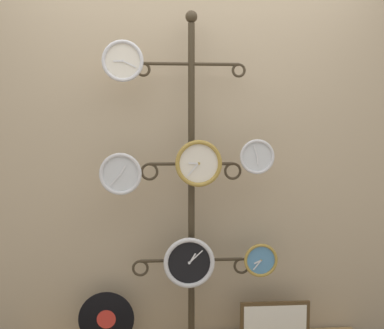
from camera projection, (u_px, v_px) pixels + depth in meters
shop_wall at (190, 129)px, 2.90m from camera, size 4.40×0.04×2.80m
display_stand at (191, 245)px, 2.80m from camera, size 0.74×0.43×2.11m
clock_top_left at (123, 61)px, 2.58m from camera, size 0.24×0.04×0.24m
clock_middle_left at (121, 174)px, 2.64m from camera, size 0.25×0.04×0.25m
clock_middle_center at (199, 163)px, 2.65m from camera, size 0.28×0.04×0.28m
clock_middle_right at (257, 157)px, 2.70m from camera, size 0.21×0.04×0.21m
clock_bottom_center at (189, 263)px, 2.70m from camera, size 0.31×0.04×0.31m
clock_bottom_right at (261, 260)px, 2.76m from camera, size 0.21×0.04×0.21m
vinyl_record at (106, 319)px, 2.77m from camera, size 0.34×0.01×0.34m
picture_frame at (275, 322)px, 2.82m from camera, size 0.44×0.02×0.26m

